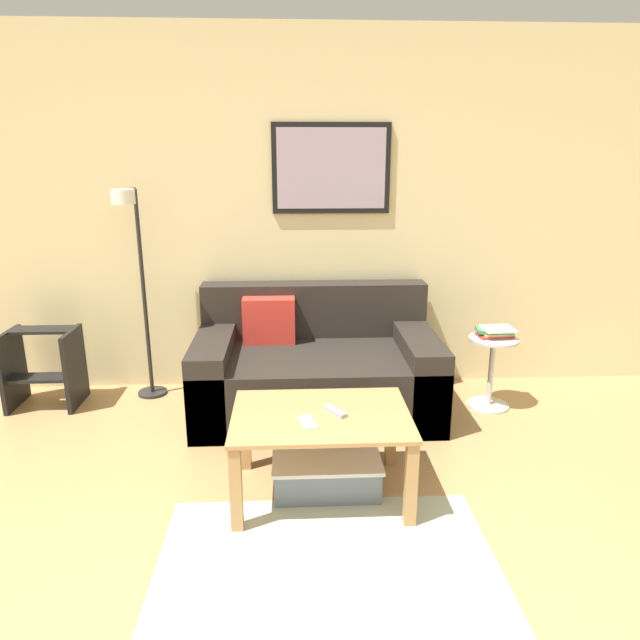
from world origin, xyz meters
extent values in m
cube|color=beige|center=(0.00, 2.90, 1.27)|extent=(5.60, 0.06, 2.55)
cube|color=black|center=(0.23, 2.86, 1.61)|extent=(0.83, 0.02, 0.62)
cube|color=#A393A8|center=(0.23, 2.85, 1.61)|extent=(0.76, 0.01, 0.55)
cube|color=#B2B79E|center=(0.08, 0.80, 0.00)|extent=(1.47, 0.97, 0.01)
cube|color=#28231E|center=(0.10, 2.35, 0.22)|extent=(1.61, 0.96, 0.43)
cube|color=#28231E|center=(0.10, 2.73, 0.62)|extent=(1.61, 0.20, 0.38)
cube|color=#28231E|center=(-0.58, 2.35, 0.28)|extent=(0.24, 0.96, 0.55)
cube|color=#28231E|center=(0.79, 2.35, 0.28)|extent=(0.24, 0.96, 0.55)
cube|color=red|center=(-0.22, 2.56, 0.59)|extent=(0.36, 0.14, 0.32)
cube|color=#AD7F4C|center=(0.08, 1.35, 0.44)|extent=(0.89, 0.63, 0.02)
cube|color=#AD7F4C|center=(-0.32, 1.07, 0.22)|extent=(0.06, 0.06, 0.43)
cube|color=#AD7F4C|center=(0.49, 1.07, 0.22)|extent=(0.06, 0.06, 0.43)
cube|color=#AD7F4C|center=(-0.32, 1.63, 0.22)|extent=(0.06, 0.06, 0.43)
cube|color=#AD7F4C|center=(0.49, 1.63, 0.22)|extent=(0.06, 0.06, 0.43)
cube|color=slate|center=(0.11, 1.39, 0.08)|extent=(0.54, 0.32, 0.17)
cube|color=silver|center=(0.11, 1.39, 0.18)|extent=(0.56, 0.35, 0.02)
cylinder|color=black|center=(-1.09, 2.70, 0.01)|extent=(0.21, 0.21, 0.02)
cylinder|color=black|center=(-1.09, 2.70, 0.75)|extent=(0.03, 0.03, 1.46)
cylinder|color=black|center=(-1.09, 2.56, 1.48)|extent=(0.02, 0.28, 0.02)
cylinder|color=white|center=(-1.09, 2.41, 1.45)|extent=(0.15, 0.15, 0.09)
cylinder|color=silver|center=(1.31, 2.36, 0.01)|extent=(0.28, 0.28, 0.01)
cylinder|color=silver|center=(1.31, 2.36, 0.25)|extent=(0.04, 0.04, 0.47)
cylinder|color=silver|center=(1.31, 2.36, 0.49)|extent=(0.33, 0.33, 0.02)
cube|color=#B73333|center=(1.32, 2.39, 0.51)|extent=(0.24, 0.16, 0.02)
cube|color=#D8C666|center=(1.34, 2.39, 0.53)|extent=(0.22, 0.14, 0.01)
cube|color=#387F4C|center=(1.32, 2.39, 0.55)|extent=(0.25, 0.15, 0.02)
cube|color=silver|center=(1.34, 2.37, 0.56)|extent=(0.22, 0.19, 0.01)
cube|color=#99999E|center=(0.15, 1.35, 0.46)|extent=(0.12, 0.15, 0.02)
cube|color=silver|center=(0.01, 1.25, 0.46)|extent=(0.10, 0.15, 0.01)
cube|color=black|center=(-2.00, 2.54, 0.27)|extent=(0.03, 0.36, 0.54)
cube|color=black|center=(-1.57, 2.54, 0.27)|extent=(0.03, 0.36, 0.54)
cube|color=black|center=(-1.78, 2.48, 0.23)|extent=(0.40, 0.16, 0.02)
cube|color=black|center=(-1.78, 2.60, 0.53)|extent=(0.40, 0.16, 0.02)
camera|label=1|loc=(-0.05, -1.25, 1.70)|focal=32.00mm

